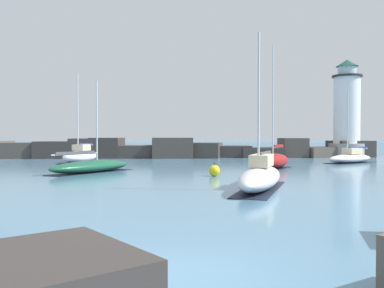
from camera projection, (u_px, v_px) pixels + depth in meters
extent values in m
plane|color=teal|center=(177.00, 274.00, 8.85)|extent=(600.00, 600.00, 0.00)
cube|color=teal|center=(163.00, 146.00, 115.27)|extent=(400.00, 116.00, 0.01)
cube|color=#423D38|center=(17.00, 150.00, 53.94)|extent=(5.18, 4.79, 1.95)
cube|color=#383330|center=(55.00, 150.00, 53.82)|extent=(4.77, 4.11, 2.11)
cube|color=#383330|center=(85.00, 148.00, 54.59)|extent=(3.58, 4.93, 2.47)
cube|color=#383330|center=(107.00, 148.00, 54.78)|extent=(4.13, 5.26, 2.55)
cube|color=#383330|center=(136.00, 152.00, 54.81)|extent=(4.33, 4.73, 1.58)
cube|color=#423D38|center=(173.00, 148.00, 54.78)|extent=(5.17, 5.27, 2.57)
cube|color=#423D38|center=(207.00, 150.00, 55.57)|extent=(4.64, 5.90, 1.92)
cube|color=#383330|center=(233.00, 151.00, 56.68)|extent=(5.37, 5.57, 1.50)
cube|color=#423D38|center=(264.00, 152.00, 56.08)|extent=(6.18, 6.23, 1.29)
cube|color=#4C443D|center=(293.00, 148.00, 56.85)|extent=(3.59, 5.71, 2.50)
cube|color=brown|center=(316.00, 152.00, 56.79)|extent=(5.47, 6.11, 1.32)
cube|color=#383330|center=(350.00, 149.00, 57.20)|extent=(5.16, 5.07, 2.16)
cylinder|color=gray|center=(347.00, 150.00, 56.30)|extent=(4.55, 4.55, 1.80)
cylinder|color=white|center=(347.00, 110.00, 56.19)|extent=(3.37, 3.37, 8.71)
cylinder|color=#232328|center=(347.00, 76.00, 56.10)|extent=(3.88, 3.88, 0.25)
cylinder|color=silver|center=(347.00, 71.00, 56.09)|extent=(2.36, 2.36, 1.15)
cone|color=#194C38|center=(347.00, 63.00, 56.07)|extent=(2.87, 2.87, 0.90)
ellipsoid|color=white|center=(350.00, 159.00, 44.38)|extent=(6.63, 5.22, 0.92)
cube|color=black|center=(350.00, 163.00, 44.38)|extent=(6.33, 5.01, 0.03)
cube|color=beige|center=(352.00, 151.00, 44.55)|extent=(2.27, 2.03, 0.64)
cylinder|color=silver|center=(348.00, 123.00, 44.02)|extent=(0.12, 0.12, 6.46)
cylinder|color=#BCBCC1|center=(358.00, 149.00, 45.10)|extent=(3.07, 1.93, 0.10)
cube|color=navy|center=(358.00, 148.00, 45.10)|extent=(2.67, 1.74, 0.20)
ellipsoid|color=white|center=(80.00, 157.00, 44.15)|extent=(4.05, 5.90, 1.29)
cube|color=black|center=(80.00, 163.00, 44.16)|extent=(3.91, 5.63, 0.03)
cube|color=beige|center=(81.00, 147.00, 44.39)|extent=(1.75, 1.97, 0.64)
cylinder|color=silver|center=(78.00, 112.00, 43.66)|extent=(0.12, 0.12, 7.88)
cylinder|color=#BCBCC1|center=(86.00, 145.00, 45.17)|extent=(1.13, 2.84, 0.10)
cube|color=navy|center=(86.00, 144.00, 45.17)|extent=(1.07, 2.46, 0.20)
ellipsoid|color=silver|center=(260.00, 178.00, 22.70)|extent=(4.79, 8.36, 1.19)
cube|color=black|center=(260.00, 189.00, 22.71)|extent=(4.60, 7.96, 0.03)
cube|color=beige|center=(262.00, 160.00, 23.08)|extent=(1.86, 2.68, 0.64)
cylinder|color=silver|center=(259.00, 100.00, 22.03)|extent=(0.12, 0.12, 6.99)
cylinder|color=#BCBCC1|center=(265.00, 155.00, 24.25)|extent=(1.80, 4.26, 0.10)
cube|color=#4C4C51|center=(265.00, 153.00, 24.25)|extent=(1.64, 3.66, 0.20)
ellipsoid|color=#195138|center=(91.00, 166.00, 32.95)|extent=(6.32, 7.52, 0.93)
cube|color=black|center=(91.00, 172.00, 32.96)|extent=(6.05, 7.18, 0.03)
cylinder|color=silver|center=(97.00, 121.00, 33.38)|extent=(0.12, 0.12, 6.19)
cylinder|color=#BCBCC1|center=(75.00, 154.00, 31.59)|extent=(2.71, 3.56, 0.10)
cube|color=#4C4C51|center=(75.00, 153.00, 31.59)|extent=(2.40, 3.10, 0.20)
ellipsoid|color=maroon|center=(274.00, 161.00, 36.97)|extent=(4.54, 5.69, 1.29)
cube|color=black|center=(274.00, 168.00, 36.98)|extent=(4.36, 5.43, 0.03)
cylinder|color=silver|center=(273.00, 100.00, 36.49)|extent=(0.12, 0.12, 9.25)
cylinder|color=#BCBCC1|center=(278.00, 147.00, 37.92)|extent=(1.71, 2.64, 0.10)
cube|color=maroon|center=(278.00, 146.00, 37.92)|extent=(1.55, 2.30, 0.20)
sphere|color=yellow|center=(214.00, 171.00, 29.92)|extent=(0.79, 0.79, 0.79)
cylinder|color=black|center=(214.00, 164.00, 29.91)|extent=(0.04, 0.04, 0.20)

